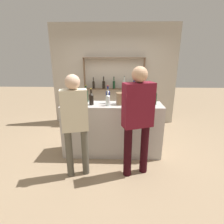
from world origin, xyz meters
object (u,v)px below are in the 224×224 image
Objects in this scene: counter_bottle_1 at (133,96)px; counter_bottle_3 at (86,95)px; customer_right at (138,115)px; counter_bottle_4 at (108,99)px; counter_bottle_5 at (91,98)px; ice_bucket at (121,99)px; customer_left at (75,119)px; counter_bottle_2 at (155,98)px; counter_bottle_0 at (108,96)px.

counter_bottle_3 reaches higher than counter_bottle_1.
counter_bottle_4 is at bearing 22.14° from customer_right.
ice_bucket is at bearing 4.78° from counter_bottle_5.
ice_bucket is (-0.24, -0.15, -0.02)m from counter_bottle_1.
counter_bottle_4 is (-0.49, -0.25, -0.02)m from counter_bottle_1.
counter_bottle_3 reaches higher than ice_bucket.
customer_right reaches higher than counter_bottle_4.
customer_right is at bearing -40.32° from counter_bottle_3.
customer_left reaches higher than counter_bottle_4.
counter_bottle_2 is (0.41, -0.13, -0.00)m from counter_bottle_1.
counter_bottle_5 reaches higher than ice_bucket.
customer_left is at bearing -121.27° from counter_bottle_0.
counter_bottle_0 is 0.33m from counter_bottle_5.
counter_bottle_2 is at bearing -17.65° from counter_bottle_1.
customer_right is at bearing -120.04° from counter_bottle_2.
counter_bottle_1 is 0.93m from counter_bottle_3.
counter_bottle_4 is (0.01, -0.15, -0.02)m from counter_bottle_0.
counter_bottle_1 is 0.19× the size of customer_right.
ice_bucket is at bearing -178.17° from counter_bottle_2.
ice_bucket is 1.04m from customer_left.
counter_bottle_5 is 0.17× the size of customer_right.
customer_left is (-0.47, -0.78, -0.19)m from counter_bottle_0.
counter_bottle_4 is at bearing -87.63° from counter_bottle_0.
customer_right reaches higher than counter_bottle_0.
ice_bucket is at bearing -11.70° from counter_bottle_3.
counter_bottle_3 is (-0.93, -0.01, 0.00)m from counter_bottle_1.
counter_bottle_1 is 0.82m from customer_right.
customer_right is (-0.39, -0.68, -0.12)m from counter_bottle_2.
counter_bottle_0 is 1.02× the size of counter_bottle_3.
ice_bucket is at bearing -59.26° from customer_left.
counter_bottle_3 is 1.10× the size of counter_bottle_5.
counter_bottle_1 is 1.51× the size of ice_bucket.
counter_bottle_1 is at bearing -18.33° from customer_right.
counter_bottle_1 is 0.98× the size of counter_bottle_3.
customer_right is at bearing -54.72° from counter_bottle_0.
counter_bottle_0 is at bearing -11.02° from counter_bottle_3.
customer_right is at bearing -88.86° from counter_bottle_1.
counter_bottle_0 is 0.93m from customer_left.
counter_bottle_5 is at bearing -166.11° from counter_bottle_1.
ice_bucket is 0.71m from customer_right.
customer_right reaches higher than counter_bottle_2.
counter_bottle_0 is 1.57× the size of ice_bucket.
counter_bottle_3 is 0.71m from ice_bucket.
customer_left is at bearing -135.24° from ice_bucket.
counter_bottle_3 is at bearing 168.98° from counter_bottle_0.
counter_bottle_0 reaches higher than counter_bottle_5.
counter_bottle_4 is at bearing -28.19° from counter_bottle_3.
customer_right reaches higher than customer_left.
ice_bucket is 0.13× the size of customer_left.
customer_left is at bearing -151.63° from counter_bottle_2.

